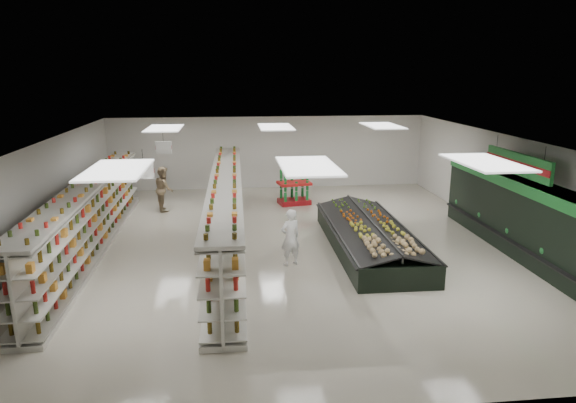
{
  "coord_description": "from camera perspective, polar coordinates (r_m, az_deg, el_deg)",
  "views": [
    {
      "loc": [
        -1.62,
        -14.74,
        5.13
      ],
      "look_at": [
        0.08,
        0.62,
        1.2
      ],
      "focal_mm": 32.0,
      "sensor_mm": 36.0,
      "label": 1
    }
  ],
  "objects": [
    {
      "name": "aisle_sign_near",
      "position": [
        13.15,
        -15.76,
        3.29
      ],
      "size": [
        0.52,
        0.06,
        0.75
      ],
      "color": "white",
      "rests_on": "ceiling"
    },
    {
      "name": "floor",
      "position": [
        15.7,
        -0.03,
        -4.82
      ],
      "size": [
        16.0,
        16.0,
        0.0
      ],
      "primitive_type": "plane",
      "color": "beige",
      "rests_on": "ground"
    },
    {
      "name": "wall_front",
      "position": [
        7.79,
        6.59,
        -12.82
      ],
      "size": [
        14.0,
        0.02,
        3.2
      ],
      "primitive_type": "cube",
      "color": "white",
      "rests_on": "floor"
    },
    {
      "name": "shopper_background",
      "position": [
        19.84,
        -13.63,
        1.38
      ],
      "size": [
        0.69,
        0.92,
        1.69
      ],
      "primitive_type": "imported",
      "rotation": [
        0.0,
        0.0,
        1.82
      ],
      "color": "#9D8661",
      "rests_on": "floor"
    },
    {
      "name": "wall_left",
      "position": [
        16.09,
        -25.66,
        0.15
      ],
      "size": [
        0.02,
        16.0,
        3.2
      ],
      "primitive_type": "cube",
      "color": "white",
      "rests_on": "floor"
    },
    {
      "name": "wall_back",
      "position": [
        23.08,
        -2.21,
        5.45
      ],
      "size": [
        14.0,
        0.02,
        3.2
      ],
      "primitive_type": "cube",
      "color": "white",
      "rests_on": "floor"
    },
    {
      "name": "produce_wall_case",
      "position": [
        16.03,
        24.5,
        -1.09
      ],
      "size": [
        0.93,
        8.0,
        2.2
      ],
      "color": "black",
      "rests_on": "floor"
    },
    {
      "name": "produce_island",
      "position": [
        15.39,
        9.04,
        -3.74
      ],
      "size": [
        2.33,
        6.25,
        0.93
      ],
      "rotation": [
        0.0,
        0.0,
        -0.01
      ],
      "color": "black",
      "rests_on": "floor"
    },
    {
      "name": "soda_endcap",
      "position": [
        20.27,
        0.69,
        1.85
      ],
      "size": [
        1.38,
        1.06,
        1.6
      ],
      "rotation": [
        0.0,
        0.0,
        0.18
      ],
      "color": "#A21218",
      "rests_on": "floor"
    },
    {
      "name": "hortifruti_banner",
      "position": [
        15.6,
        24.13,
        3.87
      ],
      "size": [
        0.12,
        3.2,
        0.95
      ],
      "color": "#207930",
      "rests_on": "ceiling"
    },
    {
      "name": "gondola_center",
      "position": [
        15.37,
        -6.84,
        -1.56
      ],
      "size": [
        1.02,
        12.17,
        2.11
      ],
      "rotation": [
        0.0,
        0.0,
        -0.01
      ],
      "color": "silver",
      "rests_on": "floor"
    },
    {
      "name": "wall_right",
      "position": [
        17.44,
        23.49,
        1.39
      ],
      "size": [
        0.02,
        16.0,
        3.2
      ],
      "primitive_type": "cube",
      "color": "white",
      "rests_on": "floor"
    },
    {
      "name": "gondola_left",
      "position": [
        16.05,
        -21.1,
        -1.93
      ],
      "size": [
        1.04,
        11.6,
        2.01
      ],
      "rotation": [
        0.0,
        0.0,
        0.01
      ],
      "color": "silver",
      "rests_on": "floor"
    },
    {
      "name": "aisle_sign_far",
      "position": [
        17.05,
        -13.65,
        5.84
      ],
      "size": [
        0.52,
        0.06,
        0.75
      ],
      "color": "white",
      "rests_on": "ceiling"
    },
    {
      "name": "shopper_main",
      "position": [
        13.87,
        0.26,
        -4.0
      ],
      "size": [
        0.67,
        0.57,
        1.57
      ],
      "primitive_type": "imported",
      "rotation": [
        0.0,
        0.0,
        3.54
      ],
      "color": "silver",
      "rests_on": "floor"
    },
    {
      "name": "ceiling",
      "position": [
        14.96,
        -0.03,
        6.85
      ],
      "size": [
        14.0,
        16.0,
        0.02
      ],
      "primitive_type": "cube",
      "color": "white",
      "rests_on": "wall_back"
    }
  ]
}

